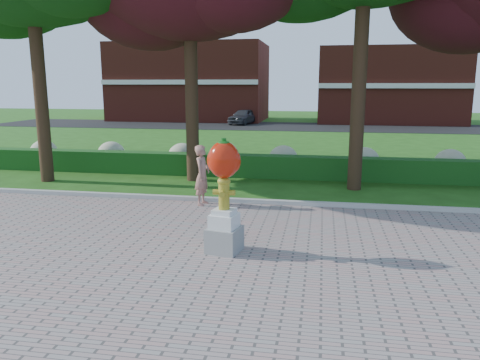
% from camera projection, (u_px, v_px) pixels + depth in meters
% --- Properties ---
extents(ground, '(100.00, 100.00, 0.00)m').
position_uv_depth(ground, '(208.00, 237.00, 10.38)').
color(ground, '#214E13').
rests_on(ground, ground).
extents(walkway, '(40.00, 14.00, 0.04)m').
position_uv_depth(walkway, '(139.00, 326.00, 6.52)').
color(walkway, gray).
rests_on(walkway, ground).
extents(curb, '(40.00, 0.18, 0.15)m').
position_uv_depth(curb, '(233.00, 201.00, 13.26)').
color(curb, '#ADADA5').
rests_on(curb, ground).
extents(lawn_hedge, '(24.00, 0.70, 0.80)m').
position_uv_depth(lawn_hedge, '(254.00, 166.00, 17.06)').
color(lawn_hedge, '#134315').
rests_on(lawn_hedge, ground).
extents(hydrangea_row, '(20.10, 1.10, 0.99)m').
position_uv_depth(hydrangea_row, '(272.00, 158.00, 17.89)').
color(hydrangea_row, '#B7B98D').
rests_on(hydrangea_row, ground).
extents(street, '(50.00, 8.00, 0.02)m').
position_uv_depth(street, '(292.00, 126.00, 37.39)').
color(street, black).
rests_on(street, ground).
extents(building_left, '(14.00, 8.00, 7.00)m').
position_uv_depth(building_left, '(191.00, 82.00, 44.18)').
color(building_left, maroon).
rests_on(building_left, ground).
extents(building_right, '(12.00, 8.00, 6.40)m').
position_uv_depth(building_right, '(388.00, 86.00, 41.18)').
color(building_right, maroon).
rests_on(building_right, ground).
extents(hydrant_sculpture, '(0.73, 0.73, 2.27)m').
position_uv_depth(hydrant_sculpture, '(224.00, 193.00, 9.13)').
color(hydrant_sculpture, gray).
rests_on(hydrant_sculpture, walkway).
extents(woman, '(0.44, 0.63, 1.66)m').
position_uv_depth(woman, '(202.00, 175.00, 12.85)').
color(woman, '#A86E60').
rests_on(woman, walkway).
extents(parked_car, '(2.43, 4.04, 1.29)m').
position_uv_depth(parked_car, '(244.00, 116.00, 39.36)').
color(parked_car, '#3C3F43').
rests_on(parked_car, street).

